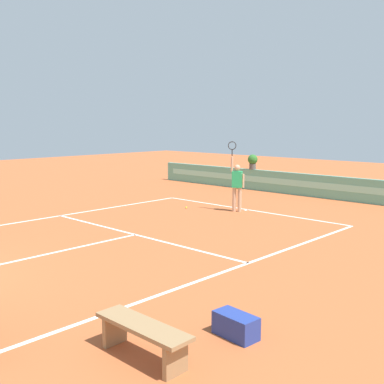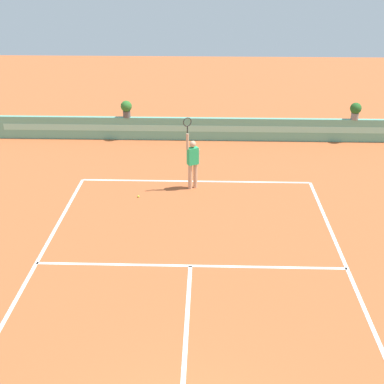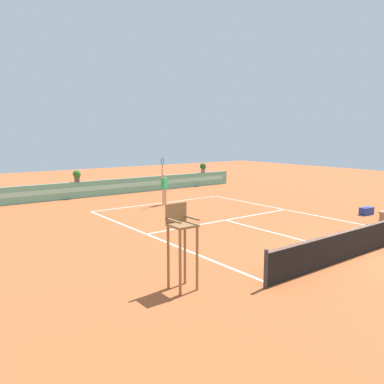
% 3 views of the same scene
% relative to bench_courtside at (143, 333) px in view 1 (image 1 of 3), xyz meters
% --- Properties ---
extents(ground_plane, '(60.00, 60.00, 0.00)m').
position_rel_bench_courtside_xyz_m(ground_plane, '(-5.75, 4.22, -0.38)').
color(ground_plane, '#B2562D').
extents(court_lines, '(8.32, 11.94, 0.01)m').
position_rel_bench_courtside_xyz_m(court_lines, '(-5.75, 4.94, -0.37)').
color(court_lines, white).
rests_on(court_lines, ground).
extents(back_wall_barrier, '(18.00, 0.21, 1.00)m').
position_rel_bench_courtside_xyz_m(back_wall_barrier, '(-5.75, 14.61, 0.12)').
color(back_wall_barrier, '#60A88E').
rests_on(back_wall_barrier, ground).
extents(bench_courtside, '(1.60, 0.44, 0.51)m').
position_rel_bench_courtside_xyz_m(bench_courtside, '(0.00, 0.00, 0.00)').
color(bench_courtside, '#99754C').
rests_on(bench_courtside, ground).
extents(gear_bag, '(0.73, 0.42, 0.36)m').
position_rel_bench_courtside_xyz_m(gear_bag, '(0.51, 1.42, -0.20)').
color(gear_bag, navy).
rests_on(gear_bag, ground).
extents(tennis_player, '(0.56, 0.37, 2.58)m').
position_rel_bench_courtside_xyz_m(tennis_player, '(-5.85, 9.54, 0.67)').
color(tennis_player, tan).
rests_on(tennis_player, ground).
extents(tennis_ball_near_baseline, '(0.07, 0.07, 0.07)m').
position_rel_bench_courtside_xyz_m(tennis_ball_near_baseline, '(-7.65, 8.73, -0.34)').
color(tennis_ball_near_baseline, '#CCE033').
rests_on(tennis_ball_near_baseline, ground).
extents(potted_plant_left, '(0.48, 0.48, 0.72)m').
position_rel_bench_courtside_xyz_m(potted_plant_left, '(-8.86, 14.61, 1.04)').
color(potted_plant_left, '#514C47').
rests_on(potted_plant_left, back_wall_barrier).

